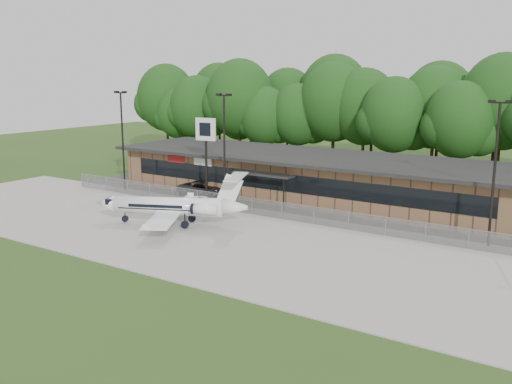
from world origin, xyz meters
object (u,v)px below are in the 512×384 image
Objects in this scene: terminal at (312,176)px; pole_sign at (206,138)px; suv at (205,189)px.

terminal is 5.16× the size of pole_sign.
terminal is 10.97m from pole_sign.
suv is (-9.07, -5.25, -1.41)m from terminal.
pole_sign is (-7.35, -7.14, 3.90)m from terminal.
suv is at bearing -149.93° from terminal.
suv is at bearing 127.05° from pole_sign.
terminal is at bearing -63.29° from suv.
pole_sign reaches higher than suv.
suv is 5.89m from pole_sign.
pole_sign is (1.72, -1.89, 5.30)m from suv.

